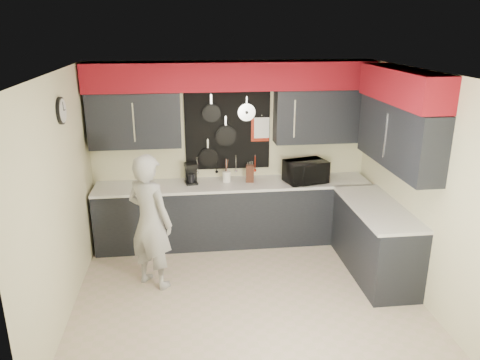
{
  "coord_description": "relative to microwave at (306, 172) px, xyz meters",
  "views": [
    {
      "loc": [
        -0.65,
        -4.82,
        3.08
      ],
      "look_at": [
        -0.02,
        0.5,
        1.28
      ],
      "focal_mm": 35.0,
      "sensor_mm": 36.0,
      "label": 1
    }
  ],
  "objects": [
    {
      "name": "microwave",
      "position": [
        0.0,
        0.0,
        0.0
      ],
      "size": [
        0.64,
        0.51,
        0.31
      ],
      "primitive_type": "imported",
      "rotation": [
        0.0,
        0.0,
        0.24
      ],
      "color": "black",
      "rests_on": "base_cabinets"
    },
    {
      "name": "coffee_maker",
      "position": [
        -1.62,
        0.15,
        -0.0
      ],
      "size": [
        0.19,
        0.22,
        0.3
      ],
      "rotation": [
        0.0,
        0.0,
        0.18
      ],
      "color": "black",
      "rests_on": "base_cabinets"
    },
    {
      "name": "base_cabinets",
      "position": [
        -0.53,
        -0.23,
        -0.62
      ],
      "size": [
        3.95,
        2.2,
        0.92
      ],
      "color": "black",
      "rests_on": "ground"
    },
    {
      "name": "utensil_crock",
      "position": [
        -1.12,
        0.15,
        -0.08
      ],
      "size": [
        0.12,
        0.12,
        0.15
      ],
      "primitive_type": "cylinder",
      "color": "white",
      "rests_on": "base_cabinets"
    },
    {
      "name": "right_wall_assembly",
      "position": [
        0.83,
        -1.1,
        0.87
      ],
      "size": [
        0.36,
        3.5,
        2.6
      ],
      "color": "beige",
      "rests_on": "ground"
    },
    {
      "name": "back_wall_assembly",
      "position": [
        -1.01,
        0.24,
        0.93
      ],
      "size": [
        4.0,
        0.36,
        2.6
      ],
      "color": "beige",
      "rests_on": "ground"
    },
    {
      "name": "left_wall_assembly",
      "position": [
        -3.02,
        -1.34,
        0.26
      ],
      "size": [
        0.05,
        3.5,
        2.6
      ],
      "color": "beige",
      "rests_on": "ground"
    },
    {
      "name": "person",
      "position": [
        -2.13,
        -0.98,
        -0.24
      ],
      "size": [
        0.73,
        0.69,
        1.67
      ],
      "primitive_type": "imported",
      "rotation": [
        0.0,
        0.0,
        2.49
      ],
      "color": "#ADADAB",
      "rests_on": "ground"
    },
    {
      "name": "ground",
      "position": [
        -1.02,
        -1.36,
        -1.08
      ],
      "size": [
        4.0,
        4.0,
        0.0
      ],
      "primitive_type": "plane",
      "color": "#C4AD98",
      "rests_on": "ground"
    },
    {
      "name": "knife_block",
      "position": [
        -0.78,
        0.11,
        -0.04
      ],
      "size": [
        0.13,
        0.13,
        0.24
      ],
      "primitive_type": "cube",
      "rotation": [
        0.0,
        0.0,
        -0.17
      ],
      "color": "#361B11",
      "rests_on": "base_cabinets"
    }
  ]
}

